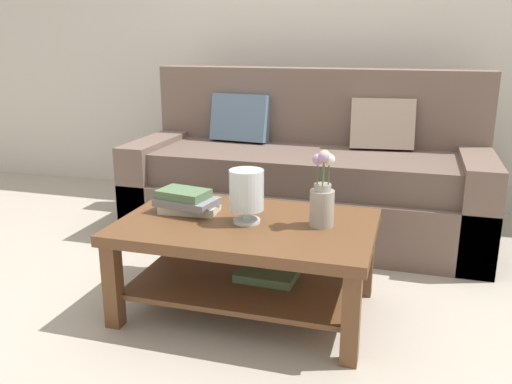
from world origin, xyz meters
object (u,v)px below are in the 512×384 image
(coffee_table, at_px, (248,246))
(book_stack_main, at_px, (187,201))
(glass_hurricane_vase, at_px, (246,192))
(couch, at_px, (307,178))
(flower_pitcher, at_px, (322,197))

(coffee_table, relative_size, book_stack_main, 3.79)
(book_stack_main, distance_m, glass_hurricane_vase, 0.34)
(book_stack_main, relative_size, glass_hurricane_vase, 1.25)
(couch, height_order, flower_pitcher, couch)
(couch, relative_size, flower_pitcher, 6.45)
(coffee_table, bearing_deg, flower_pitcher, 6.11)
(coffee_table, height_order, glass_hurricane_vase, glass_hurricane_vase)
(glass_hurricane_vase, distance_m, flower_pitcher, 0.34)
(book_stack_main, xyz_separation_m, glass_hurricane_vase, (0.32, -0.06, 0.09))
(book_stack_main, bearing_deg, flower_pitcher, -1.11)
(coffee_table, relative_size, glass_hurricane_vase, 4.72)
(coffee_table, relative_size, flower_pitcher, 3.32)
(couch, relative_size, coffee_table, 1.94)
(couch, bearing_deg, flower_pitcher, -75.79)
(flower_pitcher, bearing_deg, book_stack_main, 178.89)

